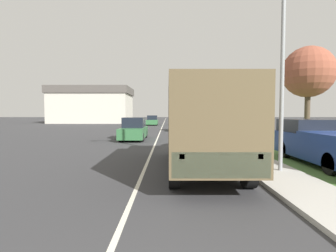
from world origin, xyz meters
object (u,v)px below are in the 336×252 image
at_px(pickup_truck, 324,143).
at_px(car_third_ahead, 153,121).
at_px(military_truck, 202,124).
at_px(lamp_post, 279,26).
at_px(car_nearest_ahead, 135,130).
at_px(car_second_ahead, 179,125).

bearing_deg(pickup_truck, car_third_ahead, 104.67).
relative_size(military_truck, lamp_post, 0.91).
xyz_separation_m(car_nearest_ahead, pickup_truck, (8.98, -9.99, 0.11)).
bearing_deg(lamp_post, car_third_ahead, 100.07).
relative_size(car_second_ahead, pickup_truck, 0.80).
height_order(military_truck, car_third_ahead, military_truck).
xyz_separation_m(pickup_truck, lamp_post, (-2.60, -1.67, 4.13)).
distance_m(military_truck, car_third_ahead, 35.66).
xyz_separation_m(car_third_ahead, pickup_truck, (8.99, -34.33, 0.14)).
relative_size(military_truck, car_nearest_ahead, 1.58).
bearing_deg(car_third_ahead, car_second_ahead, -74.47).
height_order(car_nearest_ahead, car_third_ahead, car_nearest_ahead).
bearing_deg(lamp_post, military_truck, 167.38).
bearing_deg(lamp_post, pickup_truck, 32.73).
bearing_deg(car_second_ahead, car_nearest_ahead, -110.88).
bearing_deg(car_second_ahead, car_third_ahead, 105.53).
bearing_deg(pickup_truck, military_truck, -167.66).
xyz_separation_m(car_second_ahead, car_third_ahead, (-3.91, 14.09, 0.09)).
height_order(car_nearest_ahead, lamp_post, lamp_post).
distance_m(car_second_ahead, pickup_truck, 20.86).
relative_size(car_third_ahead, lamp_post, 0.55).
bearing_deg(military_truck, lamp_post, -12.62).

